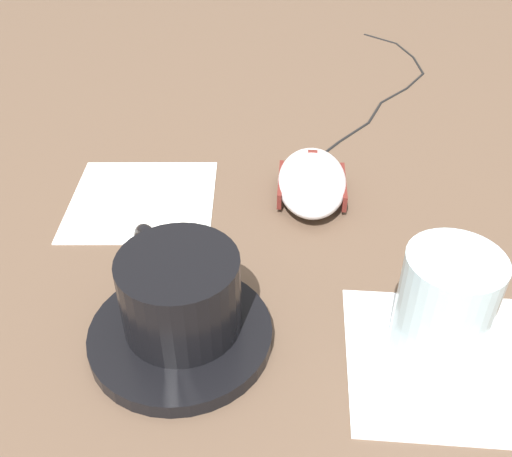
{
  "coord_description": "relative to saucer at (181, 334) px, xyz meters",
  "views": [
    {
      "loc": [
        0.08,
        0.33,
        0.3
      ],
      "look_at": [
        0.02,
        -0.02,
        0.03
      ],
      "focal_mm": 40.0,
      "sensor_mm": 36.0,
      "label": 1
    }
  ],
  "objects": [
    {
      "name": "mouse_cable",
      "position": [
        -0.3,
        -0.38,
        -0.0
      ],
      "size": [
        0.23,
        0.37,
        0.0
      ],
      "color": "black",
      "rests_on": "ground"
    },
    {
      "name": "drinking_glass",
      "position": [
        -0.16,
        0.05,
        0.04
      ],
      "size": [
        0.06,
        0.06,
        0.08
      ],
      "primitive_type": "cylinder",
      "color": "silver",
      "rests_on": "napkin_under_glass"
    },
    {
      "name": "napkin_under_glass",
      "position": [
        -0.17,
        0.05,
        -0.0
      ],
      "size": [
        0.16,
        0.16,
        0.0
      ],
      "primitive_type": "cube",
      "rotation": [
        0.0,
        0.0,
        -0.27
      ],
      "color": "white",
      "rests_on": "ground"
    },
    {
      "name": "coffee_cup",
      "position": [
        -0.0,
        -0.01,
        0.03
      ],
      "size": [
        0.08,
        0.11,
        0.06
      ],
      "color": "black",
      "rests_on": "saucer"
    },
    {
      "name": "saucer",
      "position": [
        0.0,
        0.0,
        0.0
      ],
      "size": [
        0.13,
        0.13,
        0.01
      ],
      "primitive_type": "cylinder",
      "color": "black",
      "rests_on": "ground"
    },
    {
      "name": "napkin_spare",
      "position": [
        0.02,
        -0.18,
        -0.0
      ],
      "size": [
        0.16,
        0.16,
        0.0
      ],
      "primitive_type": "cube",
      "rotation": [
        0.0,
        0.0,
        -0.19
      ],
      "color": "silver",
      "rests_on": "ground"
    },
    {
      "name": "ground_plane",
      "position": [
        -0.08,
        -0.06,
        -0.01
      ],
      "size": [
        3.0,
        3.0,
        0.0
      ],
      "primitive_type": "plane",
      "color": "brown"
    },
    {
      "name": "computer_mouse",
      "position": [
        -0.14,
        -0.15,
        0.01
      ],
      "size": [
        0.09,
        0.12,
        0.03
      ],
      "color": "silver",
      "rests_on": "ground"
    }
  ]
}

